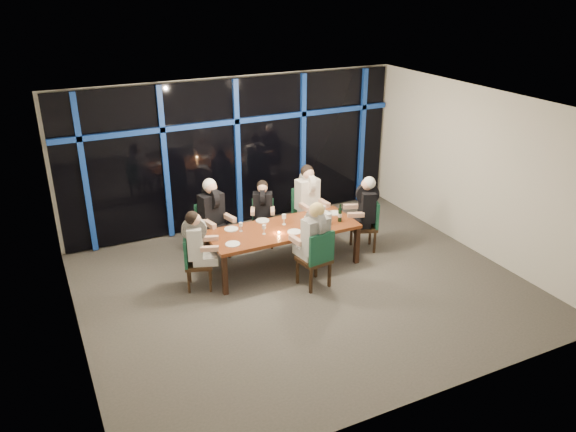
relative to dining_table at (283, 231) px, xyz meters
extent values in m
plane|color=#55504B|center=(0.00, -0.80, -0.68)|extent=(7.00, 7.00, 0.00)
cube|color=silver|center=(0.00, 2.20, 0.82)|extent=(7.00, 0.04, 3.00)
cube|color=silver|center=(0.00, -3.80, 0.82)|extent=(7.00, 0.04, 3.00)
cube|color=silver|center=(-3.50, -0.80, 0.82)|extent=(0.04, 6.00, 3.00)
cube|color=silver|center=(3.50, -0.80, 0.82)|extent=(0.04, 6.00, 3.00)
cube|color=white|center=(0.00, -0.80, 2.32)|extent=(7.00, 6.00, 0.04)
cube|color=black|center=(0.00, 2.14, 0.82)|extent=(6.86, 0.04, 2.94)
cube|color=#143A9D|center=(-2.90, 2.09, 0.82)|extent=(0.10, 0.10, 2.94)
cube|color=#143A9D|center=(-1.45, 2.09, 0.82)|extent=(0.10, 0.10, 2.94)
cube|color=#143A9D|center=(0.00, 2.09, 0.82)|extent=(0.10, 0.10, 2.94)
cube|color=#143A9D|center=(1.45, 2.09, 0.82)|extent=(0.10, 0.10, 2.94)
cube|color=#143A9D|center=(2.90, 2.09, 0.82)|extent=(0.10, 0.10, 2.94)
cube|color=#143A9D|center=(0.00, 2.09, 1.48)|extent=(6.86, 0.10, 0.10)
cube|color=#FF2D14|center=(1.10, 2.45, 1.47)|extent=(0.60, 0.05, 0.35)
cube|color=brown|center=(0.00, 0.00, 0.04)|extent=(2.60, 1.00, 0.06)
cube|color=black|center=(-1.24, -0.44, -0.34)|extent=(0.08, 0.08, 0.69)
cube|color=black|center=(1.24, -0.44, -0.34)|extent=(0.08, 0.08, 0.69)
cube|color=black|center=(-1.24, 0.44, -0.34)|extent=(0.08, 0.08, 0.69)
cube|color=black|center=(1.24, 0.44, -0.34)|extent=(0.08, 0.08, 0.69)
cube|color=#311E10|center=(-0.96, 0.87, -0.21)|extent=(0.58, 0.58, 0.06)
cube|color=#1A553B|center=(-1.02, 1.08, 0.08)|extent=(0.47, 0.17, 0.53)
cube|color=#311E10|center=(-1.10, 0.64, -0.46)|extent=(0.05, 0.05, 0.44)
cube|color=#311E10|center=(-0.73, 0.73, -0.46)|extent=(0.05, 0.05, 0.44)
cube|color=#311E10|center=(-1.20, 1.01, -0.46)|extent=(0.05, 0.05, 0.44)
cube|color=#311E10|center=(-0.83, 1.10, -0.46)|extent=(0.05, 0.05, 0.44)
cube|color=#311E10|center=(0.03, 0.93, -0.27)|extent=(0.54, 0.54, 0.05)
cube|color=#1A553B|center=(0.10, 1.10, -0.03)|extent=(0.39, 0.21, 0.45)
cube|color=#311E10|center=(-0.19, 0.85, -0.49)|extent=(0.05, 0.05, 0.38)
cube|color=#311E10|center=(0.11, 0.72, -0.49)|extent=(0.05, 0.05, 0.38)
cube|color=#311E10|center=(-0.06, 1.15, -0.49)|extent=(0.05, 0.05, 0.38)
cube|color=#311E10|center=(0.24, 1.02, -0.49)|extent=(0.05, 0.05, 0.38)
cube|color=#311E10|center=(0.91, 0.80, -0.21)|extent=(0.51, 0.51, 0.06)
cube|color=#1A553B|center=(0.90, 1.01, 0.08)|extent=(0.48, 0.09, 0.53)
cube|color=#311E10|center=(0.74, 0.59, -0.46)|extent=(0.05, 0.05, 0.44)
cube|color=#311E10|center=(1.12, 0.62, -0.46)|extent=(0.05, 0.05, 0.44)
cube|color=#311E10|center=(0.71, 0.97, -0.46)|extent=(0.05, 0.05, 0.44)
cube|color=#311E10|center=(1.09, 1.00, -0.46)|extent=(0.05, 0.05, 0.44)
cube|color=#311E10|center=(-1.54, -0.05, -0.25)|extent=(0.55, 0.55, 0.06)
cube|color=#1A553B|center=(-1.72, 0.02, 0.01)|extent=(0.19, 0.42, 0.48)
cube|color=#311E10|center=(-1.43, -0.27, -0.48)|extent=(0.05, 0.05, 0.40)
cube|color=#311E10|center=(-1.32, 0.06, -0.48)|extent=(0.05, 0.05, 0.40)
cube|color=#311E10|center=(-1.76, -0.15, -0.48)|extent=(0.05, 0.05, 0.40)
cube|color=#311E10|center=(-1.64, 0.17, -0.48)|extent=(0.05, 0.05, 0.40)
cube|color=#311E10|center=(1.64, -0.02, -0.23)|extent=(0.58, 0.58, 0.06)
cube|color=#1A553B|center=(1.83, -0.09, 0.04)|extent=(0.20, 0.44, 0.50)
cube|color=#311E10|center=(1.54, 0.21, -0.47)|extent=(0.05, 0.05, 0.42)
cube|color=#311E10|center=(1.41, -0.13, -0.47)|extent=(0.05, 0.05, 0.42)
cube|color=#311E10|center=(1.88, 0.08, -0.47)|extent=(0.05, 0.05, 0.42)
cube|color=#311E10|center=(1.75, -0.26, -0.47)|extent=(0.05, 0.05, 0.42)
cube|color=#311E10|center=(0.18, -0.80, -0.21)|extent=(0.53, 0.53, 0.06)
cube|color=#1A553B|center=(0.21, -1.01, 0.07)|extent=(0.47, 0.12, 0.52)
cube|color=#311E10|center=(0.34, -0.59, -0.46)|extent=(0.05, 0.05, 0.44)
cube|color=#311E10|center=(-0.04, -0.64, -0.46)|extent=(0.05, 0.05, 0.44)
cube|color=#311E10|center=(0.39, -0.96, -0.46)|extent=(0.05, 0.05, 0.44)
cube|color=#311E10|center=(0.02, -1.01, -0.46)|extent=(0.05, 0.05, 0.44)
cube|color=black|center=(-0.93, 0.75, -0.10)|extent=(0.48, 0.52, 0.15)
cube|color=black|center=(-0.97, 0.91, 0.25)|extent=(0.47, 0.35, 0.59)
cylinder|color=black|center=(-0.97, 0.91, 0.48)|extent=(0.21, 0.46, 0.44)
sphere|color=tan|center=(-0.97, 0.89, 0.67)|extent=(0.22, 0.22, 0.22)
sphere|color=silver|center=(-0.98, 0.93, 0.70)|extent=(0.24, 0.24, 0.24)
cube|color=tan|center=(-1.12, 0.61, 0.11)|extent=(0.16, 0.33, 0.08)
cube|color=tan|center=(-0.71, 0.72, 0.11)|extent=(0.16, 0.33, 0.08)
cube|color=black|center=(-0.02, 0.83, -0.18)|extent=(0.45, 0.48, 0.13)
cube|color=black|center=(0.04, 0.97, 0.12)|extent=(0.42, 0.35, 0.51)
cylinder|color=black|center=(0.04, 0.97, 0.32)|extent=(0.24, 0.39, 0.38)
sphere|color=tan|center=(0.03, 0.95, 0.48)|extent=(0.19, 0.19, 0.19)
sphere|color=black|center=(0.05, 0.98, 0.51)|extent=(0.21, 0.21, 0.21)
cube|color=tan|center=(-0.21, 0.84, 0.10)|extent=(0.18, 0.28, 0.07)
cube|color=tan|center=(0.12, 0.70, 0.10)|extent=(0.18, 0.28, 0.07)
cube|color=white|center=(0.93, 0.67, -0.10)|extent=(0.42, 0.47, 0.15)
cube|color=white|center=(0.91, 0.84, 0.25)|extent=(0.44, 0.29, 0.59)
cylinder|color=white|center=(0.91, 0.84, 0.48)|extent=(0.14, 0.45, 0.44)
sphere|color=tan|center=(0.91, 0.82, 0.67)|extent=(0.22, 0.22, 0.22)
sphere|color=black|center=(0.91, 0.86, 0.70)|extent=(0.24, 0.24, 0.24)
cube|color=tan|center=(0.72, 0.57, 0.11)|extent=(0.11, 0.32, 0.08)
cube|color=tan|center=(1.14, 0.60, 0.11)|extent=(0.11, 0.32, 0.08)
cube|color=black|center=(-1.43, -0.08, -0.16)|extent=(0.49, 0.46, 0.13)
cube|color=black|center=(-1.57, -0.03, 0.16)|extent=(0.34, 0.44, 0.53)
cylinder|color=black|center=(-1.57, -0.03, 0.37)|extent=(0.41, 0.22, 0.40)
sphere|color=tan|center=(-1.56, -0.04, 0.54)|extent=(0.20, 0.20, 0.20)
sphere|color=black|center=(-1.59, -0.03, 0.57)|extent=(0.22, 0.22, 0.22)
cube|color=tan|center=(-1.42, -0.29, 0.11)|extent=(0.30, 0.17, 0.08)
cube|color=tan|center=(-1.29, 0.07, 0.11)|extent=(0.30, 0.17, 0.08)
cube|color=black|center=(1.53, 0.02, -0.13)|extent=(0.52, 0.49, 0.14)
cube|color=black|center=(1.68, -0.04, 0.20)|extent=(0.37, 0.46, 0.56)
cylinder|color=black|center=(1.68, -0.04, 0.43)|extent=(0.43, 0.24, 0.42)
sphere|color=tan|center=(1.66, -0.03, 0.61)|extent=(0.21, 0.21, 0.21)
sphere|color=silver|center=(1.70, -0.04, 0.64)|extent=(0.23, 0.23, 0.23)
cube|color=tan|center=(1.52, 0.24, 0.11)|extent=(0.31, 0.18, 0.08)
cube|color=tan|center=(1.39, -0.14, 0.11)|extent=(0.31, 0.18, 0.08)
cube|color=black|center=(0.16, -0.68, -0.10)|extent=(0.43, 0.49, 0.15)
cube|color=black|center=(0.18, -0.84, 0.24)|extent=(0.45, 0.31, 0.59)
cylinder|color=black|center=(0.18, -0.84, 0.47)|extent=(0.16, 0.45, 0.44)
sphere|color=tan|center=(0.18, -0.82, 0.66)|extent=(0.22, 0.22, 0.22)
sphere|color=tan|center=(0.19, -0.86, 0.69)|extent=(0.24, 0.24, 0.24)
cube|color=tan|center=(0.36, -0.56, 0.11)|extent=(0.13, 0.32, 0.08)
cube|color=tan|center=(-0.06, -0.62, 0.11)|extent=(0.13, 0.32, 0.08)
cylinder|color=white|center=(-0.83, 0.33, 0.08)|extent=(0.24, 0.24, 0.01)
cylinder|color=white|center=(-0.20, 0.42, 0.08)|extent=(0.24, 0.24, 0.01)
cylinder|color=white|center=(0.96, 0.24, 0.08)|extent=(0.24, 0.24, 0.01)
cylinder|color=white|center=(-1.01, -0.23, 0.08)|extent=(0.24, 0.24, 0.01)
cylinder|color=white|center=(1.12, 0.17, 0.08)|extent=(0.24, 0.24, 0.01)
cylinder|color=white|center=(0.10, -0.25, 0.08)|extent=(0.24, 0.24, 0.01)
cylinder|color=black|center=(1.02, -0.18, 0.19)|extent=(0.07, 0.07, 0.24)
cylinder|color=black|center=(1.02, -0.18, 0.35)|extent=(0.03, 0.03, 0.09)
cylinder|color=silver|center=(1.02, -0.18, 0.19)|extent=(0.07, 0.07, 0.07)
cylinder|color=silver|center=(0.78, -0.20, 0.17)|extent=(0.11, 0.11, 0.20)
cylinder|color=silver|center=(0.85, -0.20, 0.19)|extent=(0.02, 0.02, 0.14)
cylinder|color=#FCA64B|center=(-0.16, -0.17, 0.08)|extent=(0.05, 0.05, 0.03)
cylinder|color=silver|center=(-0.39, -0.09, 0.07)|extent=(0.06, 0.06, 0.01)
cylinder|color=silver|center=(-0.39, -0.09, 0.12)|extent=(0.01, 0.01, 0.09)
cylinder|color=silver|center=(-0.39, -0.09, 0.20)|extent=(0.06, 0.06, 0.07)
cylinder|color=silver|center=(0.08, 0.12, 0.07)|extent=(0.07, 0.07, 0.01)
cylinder|color=silver|center=(0.08, 0.12, 0.13)|extent=(0.01, 0.01, 0.11)
cylinder|color=silver|center=(0.08, 0.12, 0.22)|extent=(0.07, 0.07, 0.08)
cylinder|color=silver|center=(0.40, -0.09, 0.07)|extent=(0.06, 0.06, 0.01)
cylinder|color=silver|center=(0.40, -0.09, 0.12)|extent=(0.01, 0.01, 0.10)
cylinder|color=silver|center=(0.40, -0.09, 0.21)|extent=(0.07, 0.07, 0.07)
cylinder|color=silver|center=(-0.70, 0.19, 0.07)|extent=(0.06, 0.06, 0.01)
cylinder|color=silver|center=(-0.70, 0.19, 0.12)|extent=(0.01, 0.01, 0.09)
cylinder|color=silver|center=(-0.70, 0.19, 0.19)|extent=(0.06, 0.06, 0.06)
cylinder|color=silver|center=(0.92, 0.21, 0.07)|extent=(0.06, 0.06, 0.01)
cylinder|color=silver|center=(0.92, 0.21, 0.12)|extent=(0.01, 0.01, 0.09)
cylinder|color=silver|center=(0.92, 0.21, 0.20)|extent=(0.06, 0.06, 0.07)
camera|label=1|loc=(-3.75, -7.95, 4.08)|focal=35.00mm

